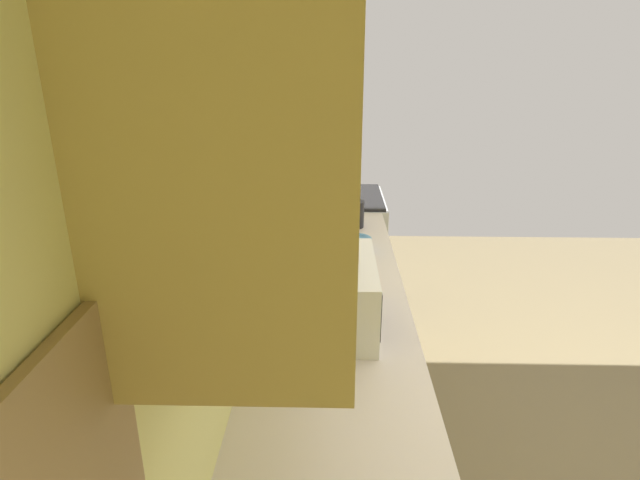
{
  "coord_description": "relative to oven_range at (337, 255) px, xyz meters",
  "views": [
    {
      "loc": [
        -1.91,
        1.35,
        1.94
      ],
      "look_at": [
        -0.04,
        1.4,
        1.25
      ],
      "focal_mm": 28.92,
      "sensor_mm": 36.0,
      "label": 1
    }
  ],
  "objects": [
    {
      "name": "wall_back",
      "position": [
        -1.72,
        0.4,
        0.94
      ],
      "size": [
        4.45,
        0.12,
        2.83
      ],
      "primitive_type": "cube",
      "color": "#E1DB82",
      "rests_on": "ground_plane"
    },
    {
      "name": "counter_run",
      "position": [
        -2.12,
        0.03,
        -0.01
      ],
      "size": [
        3.53,
        0.64,
        0.92
      ],
      "color": "#D1BE6A",
      "rests_on": "ground_plane"
    },
    {
      "name": "upper_cabinets",
      "position": [
        -2.12,
        0.17,
        1.4
      ],
      "size": [
        1.94,
        0.33,
        0.74
      ],
      "color": "#D4B868"
    },
    {
      "name": "oven_range",
      "position": [
        0.0,
        0.0,
        0.0
      ],
      "size": [
        0.72,
        0.69,
        1.1
      ],
      "color": "#B7BABF",
      "rests_on": "ground_plane"
    },
    {
      "name": "microwave",
      "position": [
        -1.83,
        0.05,
        0.58
      ],
      "size": [
        0.52,
        0.37,
        0.26
      ],
      "color": "white",
      "rests_on": "counter_run"
    },
    {
      "name": "bowl",
      "position": [
        -1.04,
        -0.08,
        0.48
      ],
      "size": [
        0.19,
        0.19,
        0.07
      ],
      "color": "#4C8CBF",
      "rests_on": "counter_run"
    },
    {
      "name": "kettle",
      "position": [
        -0.64,
        -0.08,
        0.53
      ],
      "size": [
        0.2,
        0.14,
        0.19
      ],
      "color": "black",
      "rests_on": "counter_run"
    }
  ]
}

